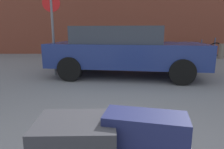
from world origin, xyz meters
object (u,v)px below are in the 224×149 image
(parked_car, at_px, (125,50))
(no_parking_sign, at_px, (53,26))
(duffel_bag_navy_rear_right, at_px, (145,134))
(bollard_kerb_far, at_px, (222,51))
(bicycle_leaning, at_px, (206,49))
(bollard_kerb_near, at_px, (165,51))
(bollard_kerb_mid, at_px, (193,51))
(suitcase_charcoal_rear_left, at_px, (76,135))

(parked_car, xyz_separation_m, no_parking_sign, (-2.07, 0.10, 0.68))
(duffel_bag_navy_rear_right, height_order, bollard_kerb_far, bollard_kerb_far)
(parked_car, bearing_deg, bicycle_leaning, 45.97)
(duffel_bag_navy_rear_right, relative_size, no_parking_sign, 0.27)
(duffel_bag_navy_rear_right, bearing_deg, bollard_kerb_near, 87.07)
(duffel_bag_navy_rear_right, xyz_separation_m, no_parking_sign, (-1.97, 4.41, 0.94))
(bollard_kerb_near, xyz_separation_m, no_parking_sign, (-4.21, -3.53, 1.08))
(parked_car, bearing_deg, bollard_kerb_far, 36.79)
(parked_car, distance_m, bollard_kerb_mid, 5.04)
(bollard_kerb_far, bearing_deg, bollard_kerb_mid, 180.00)
(parked_car, bearing_deg, bollard_kerb_near, 59.42)
(parked_car, bearing_deg, duffel_bag_navy_rear_right, -91.28)
(bicycle_leaning, relative_size, bollard_kerb_mid, 2.44)
(duffel_bag_navy_rear_right, height_order, no_parking_sign, no_parking_sign)
(suitcase_charcoal_rear_left, relative_size, duffel_bag_navy_rear_right, 0.99)
(suitcase_charcoal_rear_left, height_order, duffel_bag_navy_rear_right, duffel_bag_navy_rear_right)
(parked_car, xyz_separation_m, bollard_kerb_near, (2.14, 3.62, -0.40))
(bollard_kerb_far, bearing_deg, bollard_kerb_near, 180.00)
(bicycle_leaning, bearing_deg, no_parking_sign, -145.03)
(duffel_bag_navy_rear_right, bearing_deg, suitcase_charcoal_rear_left, -170.53)
(no_parking_sign, bearing_deg, duffel_bag_navy_rear_right, -65.95)
(bollard_kerb_near, distance_m, no_parking_sign, 5.60)
(bicycle_leaning, bearing_deg, duffel_bag_navy_rear_right, -117.38)
(bollard_kerb_mid, distance_m, bollard_kerb_far, 1.37)
(bollard_kerb_far, bearing_deg, bicycle_leaning, 101.77)
(bollard_kerb_near, relative_size, bollard_kerb_far, 1.00)
(parked_car, height_order, no_parking_sign, no_parking_sign)
(parked_car, height_order, bollard_kerb_near, parked_car)
(bicycle_leaning, xyz_separation_m, no_parking_sign, (-6.68, -4.67, 1.06))
(duffel_bag_navy_rear_right, bearing_deg, bollard_kerb_mid, 78.56)
(no_parking_sign, bearing_deg, bollard_kerb_near, 39.96)
(no_parking_sign, bearing_deg, bicycle_leaning, 34.97)
(no_parking_sign, bearing_deg, suitcase_charcoal_rear_left, -71.99)
(no_parking_sign, bearing_deg, parked_car, -2.73)
(suitcase_charcoal_rear_left, distance_m, bollard_kerb_near, 8.38)
(bollard_kerb_near, bearing_deg, bollard_kerb_far, 0.00)
(suitcase_charcoal_rear_left, relative_size, bollard_kerb_near, 0.88)
(parked_car, height_order, bollard_kerb_far, parked_car)
(bicycle_leaning, bearing_deg, bollard_kerb_near, -155.13)
(bollard_kerb_mid, bearing_deg, bollard_kerb_far, 0.00)
(parked_car, xyz_separation_m, bollard_kerb_far, (4.85, 3.62, -0.40))
(parked_car, distance_m, bollard_kerb_near, 4.23)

